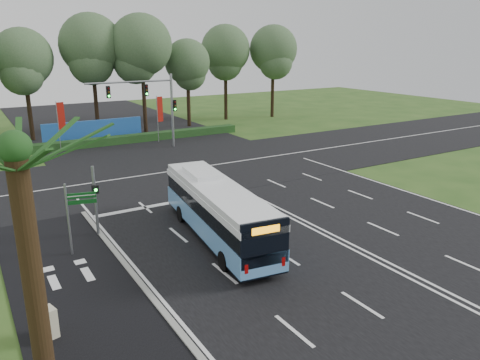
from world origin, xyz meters
The scene contains 16 objects.
ground centered at (0.00, 0.00, 0.00)m, with size 120.00×120.00×0.00m, color #284C19.
road_main centered at (0.00, 0.00, 0.02)m, with size 20.00×120.00×0.04m, color black.
road_cross centered at (0.00, 12.00, 0.03)m, with size 120.00×14.00×0.05m, color black.
bike_path centered at (-12.50, -3.00, 0.03)m, with size 5.00×18.00×0.06m, color black.
kerb_strip centered at (-10.10, -3.00, 0.06)m, with size 0.25×18.00×0.12m, color gray.
city_bus centered at (-4.99, -1.44, 1.57)m, with size 3.61×11.04×3.11m.
pedestrian_signal centered at (-10.20, 2.17, 2.07)m, with size 0.33×0.43×3.79m.
street_sign centered at (-11.61, 0.39, 2.29)m, with size 1.36×0.41×3.58m.
utility_cabinet centered at (-14.14, -5.94, 0.57)m, with size 0.68×0.57×1.14m, color beige.
banner_flag_left centered at (-7.67, 23.78, 3.06)m, with size 0.69×0.09×4.70m.
banner_flag_mid centered at (1.75, 23.22, 3.07)m, with size 0.69×0.19×4.72m.
palm_tree centered at (-14.50, -8.00, 6.44)m, with size 3.20×3.20×7.65m.
traffic_light_gantry centered at (0.21, 20.50, 4.66)m, with size 8.41×0.28×7.00m.
hedge centered at (0.00, 24.50, 0.40)m, with size 22.00×1.20×0.80m, color #133614.
blue_hoarding centered at (-4.00, 27.00, 1.10)m, with size 10.00×0.30×2.20m, color #1E52A4.
eucalyptus_row centered at (1.07, 30.83, 8.77)m, with size 48.36×9.84×12.91m.
Camera 1 is at (-15.63, -21.26, 9.82)m, focal length 35.00 mm.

